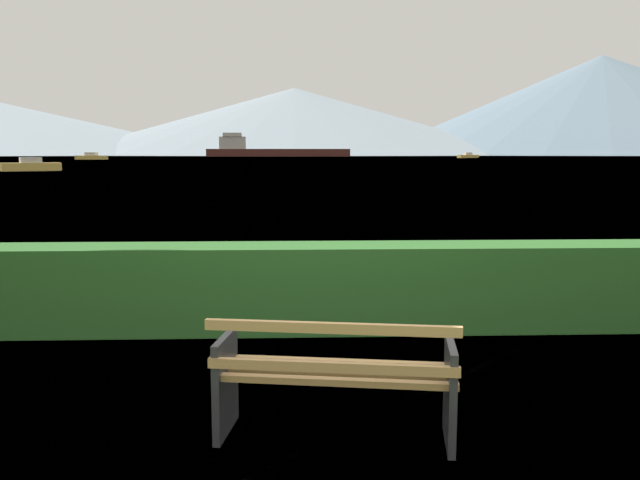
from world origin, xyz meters
name	(u,v)px	position (x,y,z in m)	size (l,w,h in m)	color
ground_plane	(336,436)	(0.00, 0.00, 0.00)	(1400.00, 1400.00, 0.00)	#567A38
water_surface	(295,157)	(0.00, 308.12, 0.00)	(620.00, 620.00, 0.00)	#7A99A8
park_bench	(335,379)	(-0.01, -0.06, 0.42)	(1.66, 0.81, 0.87)	tan
hedge_row	(320,287)	(0.00, 2.72, 0.46)	(12.03, 0.67, 0.92)	#285B23
cargo_ship_large	(267,150)	(-13.25, 317.63, 3.15)	(69.15, 11.57, 11.26)	#471E19
fishing_boat_near	(31,166)	(-27.70, 65.71, 0.53)	(5.95, 4.45, 1.43)	gold
sailboat_mid	(468,156)	(62.30, 232.06, 0.70)	(8.04, 4.87, 1.91)	gold
tender_far	(91,157)	(-56.16, 180.51, 0.71)	(8.75, 4.54, 1.95)	gold
distant_hills	(332,116)	(30.75, 539.35, 31.78)	(914.15, 422.65, 81.25)	gray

